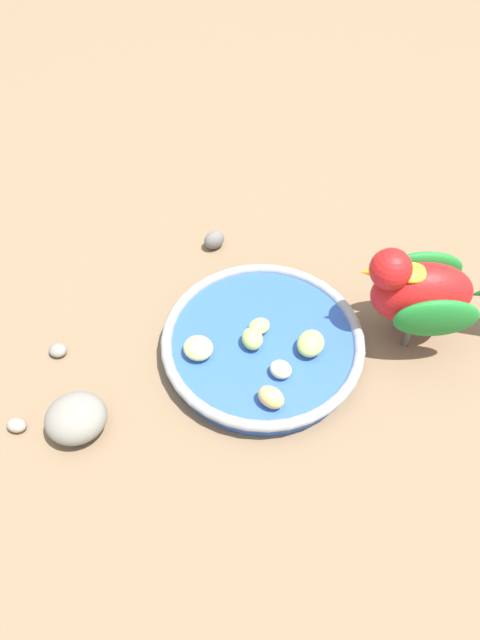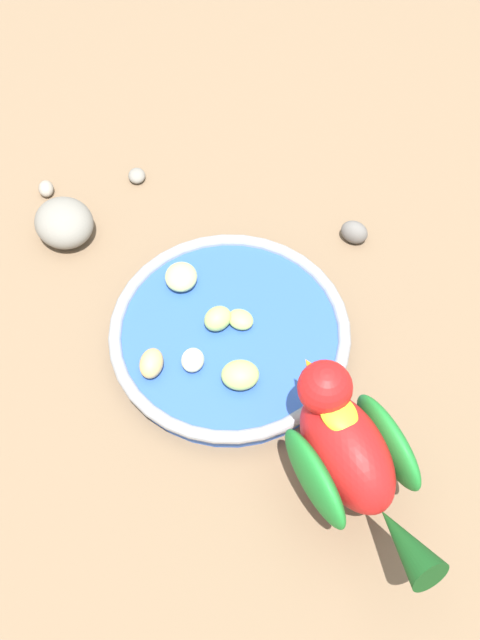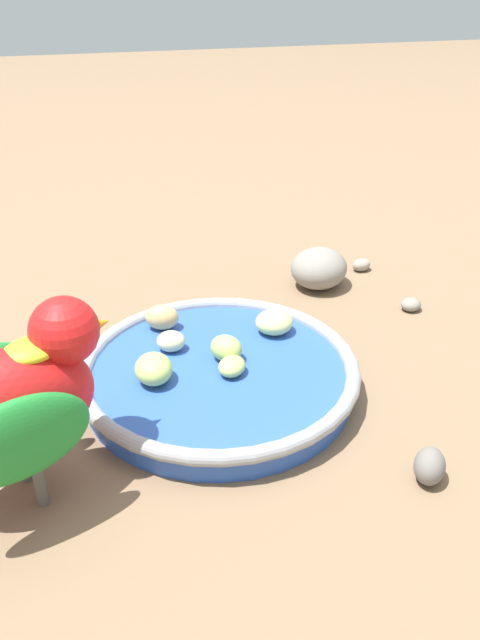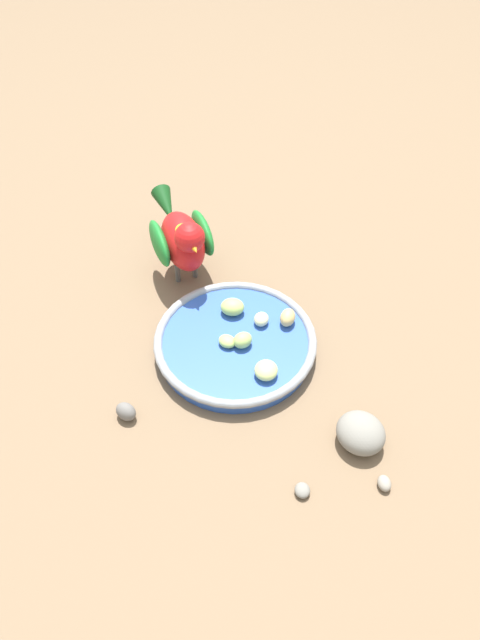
% 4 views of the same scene
% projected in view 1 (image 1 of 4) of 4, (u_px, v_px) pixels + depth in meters
% --- Properties ---
extents(ground_plane, '(4.00, 4.00, 0.00)m').
position_uv_depth(ground_plane, '(259.00, 358.00, 0.69)').
color(ground_plane, '#7A6047').
extents(feeding_bowl, '(0.24, 0.24, 0.03)m').
position_uv_depth(feeding_bowl, '(259.00, 342.00, 0.68)').
color(feeding_bowl, '#2D56B7').
rests_on(feeding_bowl, ground_plane).
extents(apple_piece_0, '(0.04, 0.04, 0.02)m').
position_uv_depth(apple_piece_0, '(252.00, 340.00, 0.66)').
color(apple_piece_0, '#B2CC66').
rests_on(apple_piece_0, feeding_bowl).
extents(apple_piece_1, '(0.03, 0.04, 0.02)m').
position_uv_depth(apple_piece_1, '(271.00, 397.00, 0.62)').
color(apple_piece_1, tan).
rests_on(apple_piece_1, feeding_bowl).
extents(apple_piece_2, '(0.04, 0.04, 0.02)m').
position_uv_depth(apple_piece_2, '(198.00, 348.00, 0.66)').
color(apple_piece_2, '#C6D17A').
rests_on(apple_piece_2, feeding_bowl).
extents(apple_piece_3, '(0.03, 0.03, 0.02)m').
position_uv_depth(apple_piece_3, '(281.00, 369.00, 0.64)').
color(apple_piece_3, beige).
rests_on(apple_piece_3, feeding_bowl).
extents(apple_piece_4, '(0.04, 0.03, 0.02)m').
position_uv_depth(apple_piece_4, '(311.00, 343.00, 0.66)').
color(apple_piece_4, '#B2CC66').
rests_on(apple_piece_4, feeding_bowl).
extents(apple_piece_5, '(0.03, 0.03, 0.01)m').
position_uv_depth(apple_piece_5, '(259.00, 326.00, 0.68)').
color(apple_piece_5, '#B2CC66').
rests_on(apple_piece_5, feeding_bowl).
extents(parrot, '(0.12, 0.19, 0.14)m').
position_uv_depth(parrot, '(426.00, 291.00, 0.65)').
color(parrot, '#59544C').
rests_on(parrot, ground_plane).
extents(rock_large, '(0.09, 0.09, 0.04)m').
position_uv_depth(rock_large, '(76.00, 418.00, 0.62)').
color(rock_large, gray).
rests_on(rock_large, ground_plane).
extents(pebble_0, '(0.02, 0.02, 0.01)m').
position_uv_depth(pebble_0, '(17.00, 425.00, 0.63)').
color(pebble_0, gray).
rests_on(pebble_0, ground_plane).
extents(pebble_1, '(0.02, 0.02, 0.01)m').
position_uv_depth(pebble_1, '(58.00, 350.00, 0.69)').
color(pebble_1, gray).
rests_on(pebble_1, ground_plane).
extents(pebble_2, '(0.04, 0.03, 0.03)m').
position_uv_depth(pebble_2, '(214.00, 240.00, 0.79)').
color(pebble_2, slate).
rests_on(pebble_2, ground_plane).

